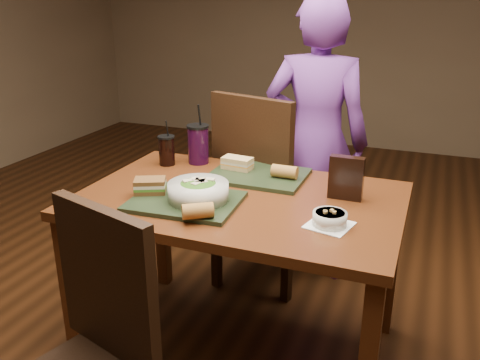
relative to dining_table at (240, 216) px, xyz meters
name	(u,v)px	position (x,y,z in m)	size (l,w,h in m)	color
ground	(240,347)	(0.00, 0.00, -0.66)	(6.00, 6.00, 0.00)	#381C0B
dining_table	(240,216)	(0.00, 0.00, 0.00)	(1.30, 0.85, 0.75)	#512610
chair_near	(92,351)	(-0.16, -0.80, -0.13)	(0.52, 0.52, 0.96)	black
chair_far	(258,184)	(-0.11, 0.55, -0.06)	(0.58, 0.58, 1.07)	black
diner	(316,142)	(0.12, 0.81, 0.11)	(0.57, 0.37, 1.55)	#693187
tray_near	(185,202)	(-0.17, -0.15, 0.10)	(0.42, 0.32, 0.02)	black
tray_far	(258,175)	(-0.01, 0.24, 0.10)	(0.42, 0.32, 0.02)	black
salad_bowl	(198,190)	(-0.12, -0.14, 0.15)	(0.24, 0.24, 0.08)	silver
soup_bowl	(330,219)	(0.40, -0.15, 0.12)	(0.18, 0.18, 0.06)	white
sandwich_near	(150,186)	(-0.34, -0.14, 0.14)	(0.15, 0.13, 0.06)	#593819
sandwich_far	(237,163)	(-0.12, 0.27, 0.14)	(0.14, 0.09, 0.05)	tan
baguette_near	(198,211)	(-0.05, -0.29, 0.14)	(0.06, 0.06, 0.11)	#AD7533
baguette_far	(285,172)	(0.12, 0.23, 0.14)	(0.06, 0.06, 0.11)	#AD7533
cup_cola	(167,150)	(-0.48, 0.25, 0.16)	(0.08, 0.08, 0.22)	black
cup_berry	(198,144)	(-0.35, 0.33, 0.19)	(0.11, 0.11, 0.29)	black
chip_bag	(346,178)	(0.40, 0.13, 0.18)	(0.14, 0.04, 0.18)	black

